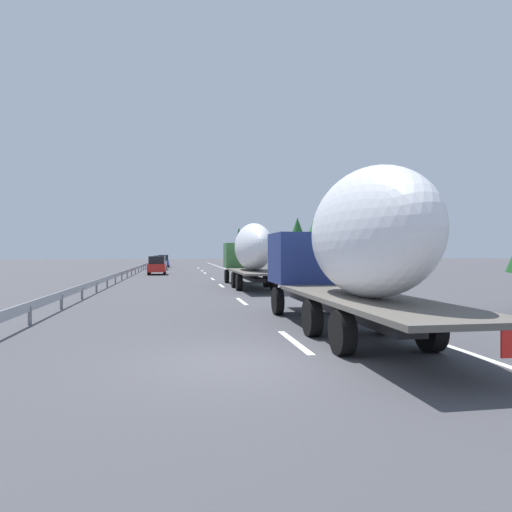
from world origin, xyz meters
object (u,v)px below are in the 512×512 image
object	(u,v)px
car_blue_sedan	(163,261)
car_silver_hatch	(160,263)
car_white_van	(164,261)
truck_trailing	(350,246)
car_red_compact	(157,265)
truck_lead	(250,251)
road_sign	(250,253)

from	to	relation	value
car_blue_sedan	car_silver_hatch	xyz separation A→B (m)	(-10.63, 0.10, -0.01)
car_blue_sedan	car_white_van	size ratio (longest dim) A/B	0.89
truck_trailing	car_red_compact	size ratio (longest dim) A/B	3.12
truck_trailing	car_white_van	size ratio (longest dim) A/B	2.69
truck_trailing	car_white_van	bearing A→B (deg)	5.86
car_silver_hatch	car_red_compact	xyz separation A→B (m)	(-14.71, -0.25, 0.00)
truck_lead	car_red_compact	bearing A→B (deg)	20.02
car_blue_sedan	car_white_van	bearing A→B (deg)	1.39
car_blue_sedan	car_silver_hatch	bearing A→B (deg)	179.46
car_white_van	road_sign	size ratio (longest dim) A/B	1.42
car_silver_hatch	car_white_van	xyz separation A→B (m)	(20.51, 0.14, -0.07)
truck_lead	car_white_van	world-z (taller)	truck_lead
car_blue_sedan	car_red_compact	size ratio (longest dim) A/B	1.03
car_blue_sedan	car_white_van	world-z (taller)	car_blue_sedan
truck_lead	truck_trailing	distance (m)	18.28
truck_lead	car_red_compact	world-z (taller)	truck_lead
truck_lead	car_white_van	xyz separation A→B (m)	(54.71, 7.50, -1.54)
car_blue_sedan	truck_trailing	bearing A→B (deg)	-173.44
car_white_van	truck_trailing	bearing A→B (deg)	-174.14
car_white_van	car_red_compact	bearing A→B (deg)	-179.36
car_blue_sedan	road_sign	world-z (taller)	road_sign
truck_lead	car_blue_sedan	distance (m)	45.45
truck_lead	car_silver_hatch	size ratio (longest dim) A/B	2.94
road_sign	car_red_compact	bearing A→B (deg)	94.11
car_silver_hatch	car_red_compact	distance (m)	14.72
car_red_compact	car_silver_hatch	bearing A→B (deg)	0.99
truck_trailing	truck_lead	bearing A→B (deg)	0.00
car_white_van	car_red_compact	world-z (taller)	car_red_compact
truck_trailing	car_white_van	distance (m)	73.39
truck_lead	car_blue_sedan	world-z (taller)	truck_lead
truck_lead	road_sign	world-z (taller)	truck_lead
car_blue_sedan	car_silver_hatch	size ratio (longest dim) A/B	0.90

